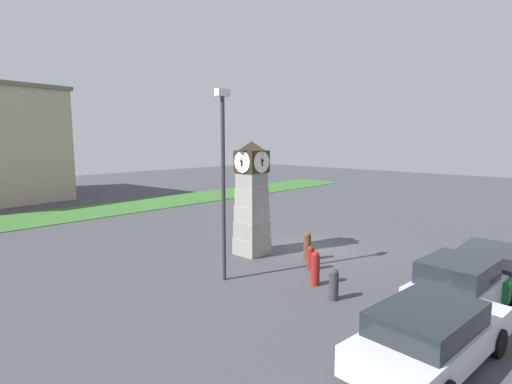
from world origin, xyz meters
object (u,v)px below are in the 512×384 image
at_px(bollard_near_tower, 334,284).
at_px(bollard_end_row, 307,246).
at_px(clock_tower, 252,200).
at_px(street_lamp_far_side, 223,173).
at_px(bollard_far_row, 311,258).
at_px(car_near_tower, 459,285).
at_px(bollard_mid_row, 315,268).
at_px(car_navy_sedan, 431,334).
at_px(car_by_building, 490,266).

height_order(bollard_near_tower, bollard_end_row, bollard_end_row).
bearing_deg(clock_tower, street_lamp_far_side, -153.18).
distance_m(bollard_near_tower, bollard_end_row, 4.00).
relative_size(bollard_near_tower, bollard_end_row, 0.84).
relative_size(bollard_far_row, car_near_tower, 0.23).
height_order(bollard_mid_row, car_navy_sedan, car_navy_sedan).
xyz_separation_m(bollard_mid_row, car_navy_sedan, (-2.26, -4.58, 0.14)).
distance_m(bollard_near_tower, car_by_building, 5.44).
bearing_deg(bollard_near_tower, car_navy_sedan, -115.24).
bearing_deg(bollard_end_row, street_lamp_far_side, 168.61).
height_order(clock_tower, bollard_far_row, clock_tower).
xyz_separation_m(car_near_tower, street_lamp_far_side, (-2.86, 6.72, 2.96)).
distance_m(bollard_mid_row, car_by_building, 5.72).
xyz_separation_m(bollard_end_row, car_by_building, (1.72, -6.12, 0.14)).
bearing_deg(car_near_tower, street_lamp_far_side, 113.05).
bearing_deg(bollard_end_row, bollard_near_tower, -132.43).
xyz_separation_m(bollard_mid_row, bollard_end_row, (2.06, 1.82, -0.00)).
height_order(bollard_end_row, car_navy_sedan, car_navy_sedan).
bearing_deg(bollard_far_row, car_near_tower, -90.79).
height_order(bollard_mid_row, bollard_end_row, bollard_mid_row).
height_order(car_navy_sedan, car_near_tower, car_near_tower).
height_order(bollard_far_row, car_by_building, car_by_building).
bearing_deg(bollard_near_tower, car_by_building, -35.70).
bearing_deg(bollard_near_tower, bollard_end_row, 47.57).
distance_m(bollard_end_row, car_near_tower, 6.03).
distance_m(bollard_far_row, bollard_end_row, 1.18).
xyz_separation_m(bollard_far_row, car_near_tower, (-0.07, -5.16, 0.32)).
bearing_deg(car_by_building, clock_tower, 107.35).
bearing_deg(street_lamp_far_side, clock_tower, 26.82).
bearing_deg(car_near_tower, clock_tower, 89.65).
relative_size(bollard_far_row, car_by_building, 0.22).
xyz_separation_m(clock_tower, bollard_far_row, (0.02, -3.03, -1.87)).
bearing_deg(bollard_near_tower, street_lamp_far_side, 106.60).
bearing_deg(clock_tower, bollard_far_row, -89.60).
bearing_deg(bollard_far_row, car_navy_sedan, -121.60).
bearing_deg(car_navy_sedan, car_by_building, 2.69).
bearing_deg(car_navy_sedan, bollard_near_tower, 64.76).
height_order(bollard_far_row, street_lamp_far_side, street_lamp_far_side).
bearing_deg(bollard_near_tower, car_near_tower, -59.77).
distance_m(bollard_end_row, car_by_building, 6.36).
relative_size(bollard_end_row, car_navy_sedan, 0.24).
distance_m(clock_tower, bollard_near_tower, 5.79).
height_order(car_by_building, street_lamp_far_side, street_lamp_far_side).
bearing_deg(car_navy_sedan, bollard_end_row, 55.97).
bearing_deg(clock_tower, car_by_building, -72.65).
xyz_separation_m(clock_tower, car_navy_sedan, (-3.43, -8.64, -1.60)).
bearing_deg(bollard_mid_row, car_near_tower, -74.87).
xyz_separation_m(car_by_building, street_lamp_far_side, (-5.52, 6.88, 3.02)).
relative_size(clock_tower, bollard_end_row, 4.14).
bearing_deg(bollard_end_row, car_navy_sedan, -124.03).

